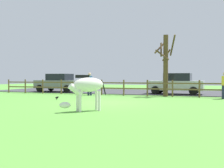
% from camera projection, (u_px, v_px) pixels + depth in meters
% --- Properties ---
extents(ground_plane, '(60.00, 60.00, 0.00)m').
position_uv_depth(ground_plane, '(109.00, 102.00, 13.28)').
color(ground_plane, '#549338').
extents(parking_asphalt, '(28.00, 7.40, 0.05)m').
position_uv_depth(parking_asphalt, '(146.00, 92.00, 22.03)').
color(parking_asphalt, '#38383D').
rests_on(parking_asphalt, ground_plane).
extents(paddock_fence, '(20.72, 0.11, 1.13)m').
position_uv_depth(paddock_fence, '(124.00, 87.00, 18.20)').
color(paddock_fence, brown).
rests_on(paddock_fence, ground_plane).
extents(bare_tree, '(1.49, 1.47, 4.20)m').
position_uv_depth(bare_tree, '(166.00, 63.00, 17.29)').
color(bare_tree, '#513A23').
rests_on(bare_tree, ground_plane).
extents(zebra, '(1.46, 1.54, 1.41)m').
position_uv_depth(zebra, '(86.00, 87.00, 9.82)').
color(zebra, white).
rests_on(zebra, ground_plane).
extents(crow_on_grass, '(0.21, 0.10, 0.20)m').
position_uv_depth(crow_on_grass, '(57.00, 98.00, 14.80)').
color(crow_on_grass, black).
rests_on(crow_on_grass, ground_plane).
extents(parked_car_silver, '(4.09, 2.07, 1.56)m').
position_uv_depth(parked_car_silver, '(176.00, 83.00, 19.01)').
color(parked_car_silver, '#B7BABF').
rests_on(parked_car_silver, parking_asphalt).
extents(parked_car_grey, '(4.03, 1.94, 1.56)m').
position_uv_depth(parked_car_grey, '(59.00, 83.00, 22.16)').
color(parked_car_grey, slate).
rests_on(parked_car_grey, parking_asphalt).
extents(visitor_left_of_tree, '(0.39, 0.28, 1.64)m').
position_uv_depth(visitor_left_of_tree, '(90.00, 83.00, 18.24)').
color(visitor_left_of_tree, '#232847').
rests_on(visitor_left_of_tree, ground_plane).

